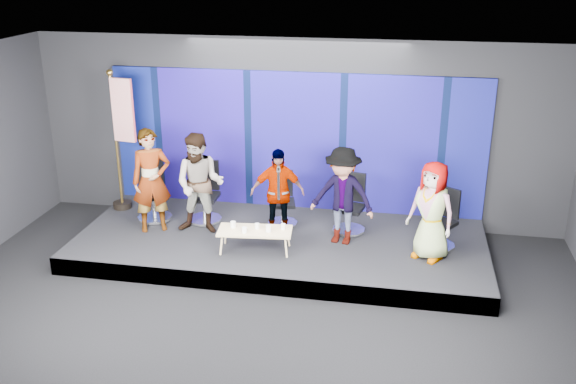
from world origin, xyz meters
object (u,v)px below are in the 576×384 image
Objects in this scene: panelist_a at (151,181)px; panelist_c at (277,193)px; chair_a at (153,199)px; coffee_table at (255,232)px; mug_a at (233,224)px; mug_e at (283,227)px; panelist_e at (432,211)px; chair_e at (441,228)px; chair_d at (350,213)px; mug_c at (257,226)px; chair_c at (282,207)px; flag_stand at (122,138)px; panelist_b at (200,184)px; chair_b at (205,202)px; mug_d at (268,228)px; mug_b at (244,230)px; panelist_d at (342,196)px.

panelist_a is 1.17× the size of panelist_c.
coffee_table is at bearing -52.14° from chair_a.
mug_e is (0.82, 0.08, -0.01)m from mug_a.
chair_e is at bearing 99.31° from panelist_e.
mug_a is (-1.83, -1.06, 0.08)m from chair_d.
panelist_c reaches higher than coffee_table.
chair_a is 2.36m from mug_c.
panelist_c is at bearing -149.70° from chair_d.
mug_a is 0.40m from mug_c.
chair_a is 2.38m from chair_c.
panelist_b is at bearing -14.95° from flag_stand.
chair_b is 10.35× the size of mug_d.
panelist_b reaches higher than chair_c.
chair_b is 0.70× the size of panelist_c.
chair_d is 1.65m from panelist_e.
panelist_e is at bearing -20.17° from chair_d.
chair_c is 2.77m from panelist_e.
chair_d reaches higher than mug_d.
panelist_b is 1.36m from coffee_table.
chair_b is 2.64m from chair_d.
panelist_a is 19.59× the size of mug_b.
panelist_e reaches higher than panelist_c.
panelist_a reaches higher than chair_d.
flag_stand reaches higher than chair_c.
chair_b is at bearing -159.06° from panelist_e.
flag_stand reaches higher than panelist_c.
mug_b is 0.64m from mug_e.
chair_b is 1.06× the size of chair_d.
panelist_b reaches higher than chair_b.
panelist_c is at bearing 2.37° from panelist_b.
panelist_a is at bearing 170.24° from panelist_c.
mug_b is (-1.59, -1.23, 0.08)m from chair_d.
mug_a is at bearing -53.77° from chair_b.
panelist_a is 1.99m from mug_b.
flag_stand is at bearing 125.14° from chair_a.
panelist_a reaches higher than mug_d.
chair_a reaches higher than mug_b.
panelist_d is (-0.10, -0.50, 0.50)m from chair_d.
chair_c is at bearing 74.27° from mug_b.
mug_b is at bearing -134.62° from coffee_table.
mug_d reaches higher than mug_c.
coffee_table is (-3.00, -0.73, 0.01)m from chair_e.
mug_c is (-0.22, -0.61, -0.37)m from panelist_c.
chair_b is at bearing -0.11° from flag_stand.
chair_e reaches higher than mug_c.
mug_b is at bearing -36.40° from mug_a.
chair_e is (4.10, 0.15, -0.56)m from panelist_b.
chair_d reaches higher than coffee_table.
mug_b is at bearing -129.87° from mug_c.
mug_a is (-0.62, -0.64, -0.36)m from panelist_c.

